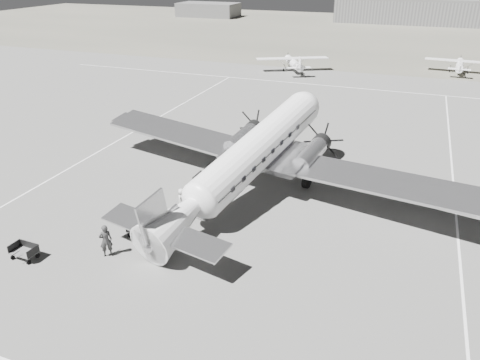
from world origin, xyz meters
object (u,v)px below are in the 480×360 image
object	(u,v)px
baggage_cart_near	(140,230)
dc3_airliner	(250,159)
baggage_cart_far	(24,252)
ramp_agent	(157,213)
shed_secondary	(208,10)
light_plane_right	(459,66)
ground_crew	(106,240)
hangar_main	(415,10)
passenger	(182,199)
light_plane_left	(293,64)

from	to	relation	value
baggage_cart_near	dc3_airliner	bearing A→B (deg)	53.59
baggage_cart_far	ramp_agent	bearing A→B (deg)	51.37
shed_secondary	baggage_cart_far	world-z (taller)	shed_secondary
light_plane_right	baggage_cart_far	xyz separation A→B (m)	(-25.79, -62.74, -0.63)
light_plane_right	ground_crew	distance (m)	64.45
light_plane_right	ground_crew	size ratio (longest dim) A/B	5.08
hangar_main	baggage_cart_far	distance (m)	128.76
ground_crew	baggage_cart_far	bearing A→B (deg)	-18.80
shed_secondary	baggage_cart_far	bearing A→B (deg)	-70.57
passenger	light_plane_left	bearing A→B (deg)	5.57
dc3_airliner	ground_crew	xyz separation A→B (m)	(-5.27, -10.14, -1.96)
shed_secondary	baggage_cart_far	size ratio (longest dim) A/B	11.37
light_plane_left	passenger	world-z (taller)	light_plane_left
hangar_main	dc3_airliner	distance (m)	115.75
shed_secondary	baggage_cart_near	bearing A→B (deg)	-67.79
shed_secondary	ramp_agent	world-z (taller)	shed_secondary
light_plane_left	baggage_cart_near	xyz separation A→B (m)	(3.42, -50.30, -0.73)
light_plane_left	ground_crew	xyz separation A→B (m)	(2.77, -52.85, -0.15)
dc3_airliner	light_plane_left	size ratio (longest dim) A/B	2.77
ground_crew	passenger	world-z (taller)	ground_crew
shed_secondary	dc3_airliner	bearing A→B (deg)	-64.45
light_plane_left	ground_crew	size ratio (longest dim) A/B	5.54
ramp_agent	passenger	world-z (taller)	ramp_agent
ramp_agent	baggage_cart_far	bearing A→B (deg)	138.29
hangar_main	passenger	world-z (taller)	hangar_main
hangar_main	ramp_agent	bearing A→B (deg)	-95.37
passenger	dc3_airliner	bearing A→B (deg)	-45.78
hangar_main	baggage_cart_far	world-z (taller)	hangar_main
ground_crew	ramp_agent	size ratio (longest dim) A/B	1.15
shed_secondary	ground_crew	xyz separation A→B (m)	(47.57, -120.67, -0.98)
baggage_cart_far	passenger	world-z (taller)	passenger
dc3_airliner	ground_crew	world-z (taller)	dc3_airliner
ground_crew	shed_secondary	bearing A→B (deg)	-111.88
light_plane_right	ramp_agent	size ratio (longest dim) A/B	5.84
dc3_airliner	baggage_cart_near	distance (m)	9.24
light_plane_right	ramp_agent	distance (m)	60.24
light_plane_left	light_plane_right	distance (m)	25.51
shed_secondary	passenger	bearing A→B (deg)	-66.71
ground_crew	light_plane_right	bearing A→B (deg)	-152.87
hangar_main	baggage_cart_near	xyz separation A→B (m)	(-11.78, -123.11, -2.86)
hangar_main	light_plane_right	bearing A→B (deg)	-82.06
hangar_main	ground_crew	size ratio (longest dim) A/B	20.59
hangar_main	baggage_cart_far	size ratio (longest dim) A/B	26.52
dc3_airliner	ramp_agent	distance (m)	7.67
baggage_cart_near	passenger	xyz separation A→B (m)	(0.91, 4.00, 0.37)
baggage_cart_near	ground_crew	size ratio (longest dim) A/B	0.76
passenger	ramp_agent	bearing A→B (deg)	167.45
baggage_cart_far	passenger	bearing A→B (deg)	57.93
hangar_main	ramp_agent	size ratio (longest dim) A/B	23.68
hangar_main	ground_crew	bearing A→B (deg)	-95.65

